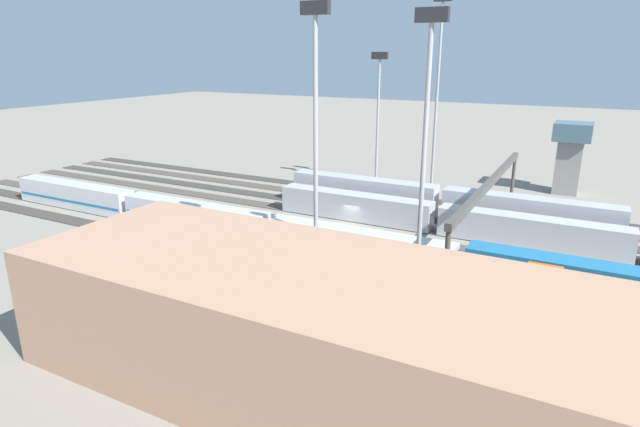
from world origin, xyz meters
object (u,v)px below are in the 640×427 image
object	(u,v)px
train_on_track_2	(440,204)
control_tower	(570,152)
train_on_track_3	(531,232)
light_mast_1	(316,116)
signal_gantry	(490,187)
maintenance_shed	(391,350)
light_mast_3	(426,127)
train_on_track_7	(574,306)
light_mast_2	(378,102)
train_on_track_6	(254,227)
light_mast_0	(438,75)

from	to	relation	value
train_on_track_2	control_tower	world-z (taller)	control_tower
train_on_track_3	control_tower	bearing A→B (deg)	-93.63
light_mast_1	signal_gantry	distance (m)	26.34
signal_gantry	train_on_track_2	bearing A→B (deg)	-43.11
train_on_track_3	maintenance_shed	distance (m)	38.55
train_on_track_2	light_mast_3	distance (m)	31.31
train_on_track_7	control_tower	size ratio (longest dim) A/B	0.82
light_mast_2	light_mast_3	xyz separation A→B (m)	(-20.70, 40.64, 1.89)
train_on_track_6	light_mast_2	bearing A→B (deg)	-95.28
train_on_track_6	light_mast_3	distance (m)	29.12
train_on_track_3	train_on_track_2	distance (m)	13.95
light_mast_1	light_mast_2	size ratio (longest dim) A/B	1.18
train_on_track_3	light_mast_0	xyz separation A→B (m)	(18.16, -18.24, 18.04)
train_on_track_7	control_tower	bearing A→B (deg)	-85.57
train_on_track_3	light_mast_3	size ratio (longest dim) A/B	2.64
train_on_track_6	light_mast_3	size ratio (longest dim) A/B	3.35
train_on_track_6	control_tower	distance (m)	57.16
light_mast_3	train_on_track_6	bearing A→B (deg)	-16.70
light_mast_2	maintenance_shed	distance (m)	62.50
light_mast_1	maintenance_shed	bearing A→B (deg)	132.24
train_on_track_2	light_mast_3	size ratio (longest dim) A/B	1.74
train_on_track_3	light_mast_0	size ratio (longest dim) A/B	2.21
train_on_track_7	light_mast_0	world-z (taller)	light_mast_0
train_on_track_6	maintenance_shed	world-z (taller)	maintenance_shed
train_on_track_3	maintenance_shed	xyz separation A→B (m)	(4.39, 38.21, 2.65)
light_mast_3	maintenance_shed	bearing A→B (deg)	101.63
train_on_track_3	light_mast_2	xyz separation A→B (m)	(28.40, -18.50, 13.34)
train_on_track_3	train_on_track_6	distance (m)	34.89
train_on_track_3	train_on_track_2	size ratio (longest dim) A/B	1.51
train_on_track_3	light_mast_3	world-z (taller)	light_mast_3
train_on_track_2	signal_gantry	xyz separation A→B (m)	(-8.01, 7.50, 5.16)
train_on_track_3	maintenance_shed	world-z (taller)	maintenance_shed
control_tower	light_mast_0	bearing A→B (deg)	32.47
train_on_track_3	train_on_track_2	bearing A→B (deg)	-21.03
maintenance_shed	control_tower	distance (m)	69.60
signal_gantry	light_mast_0	bearing A→B (deg)	-57.59
train_on_track_2	control_tower	size ratio (longest dim) A/B	3.86
train_on_track_3	light_mast_2	world-z (taller)	light_mast_2
light_mast_2	light_mast_3	world-z (taller)	light_mast_3
light_mast_3	signal_gantry	distance (m)	21.99
control_tower	light_mast_2	bearing A→B (deg)	22.46
train_on_track_6	light_mast_2	distance (m)	36.17
train_on_track_3	train_on_track_6	world-z (taller)	train_on_track_6
maintenance_shed	train_on_track_2	bearing A→B (deg)	-78.73
train_on_track_2	signal_gantry	distance (m)	12.13
signal_gantry	control_tower	distance (m)	34.27
light_mast_3	maintenance_shed	size ratio (longest dim) A/B	0.49
control_tower	light_mast_3	bearing A→B (deg)	79.69
train_on_track_3	train_on_track_6	size ratio (longest dim) A/B	0.79
train_on_track_6	signal_gantry	xyz separation A→B (m)	(-26.50, -12.50, 5.67)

